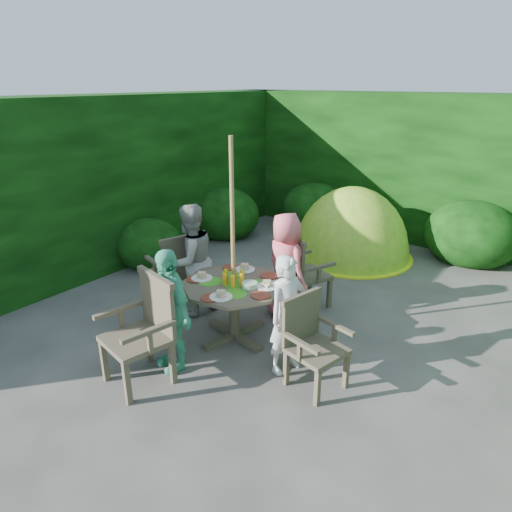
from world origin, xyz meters
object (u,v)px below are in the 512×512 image
Objects in this scene: dome_tent at (349,255)px; garden_chair_right at (311,341)px; child_back at (286,266)px; child_left at (190,261)px; garden_chair_left at (177,269)px; patio_table at (234,292)px; child_right at (288,315)px; garden_chair_back at (301,271)px; child_front at (170,310)px; parasol_pole at (233,245)px; garden_chair_front at (144,329)px.

garden_chair_right is at bearing -53.99° from dome_tent.
child_left is at bearing 54.60° from child_back.
child_back is at bearing 132.43° from garden_chair_left.
child_left is at bearing 169.27° from patio_table.
child_right is (-0.30, 0.05, 0.15)m from garden_chair_right.
patio_table is at bearing 96.56° from garden_chair_left.
garden_chair_right is 0.92× the size of garden_chair_back.
child_front is (0.93, -0.98, 0.13)m from garden_chair_left.
child_left is (-1.87, 0.35, 0.24)m from garden_chair_right.
child_back is at bearing 79.48° from patio_table.
garden_chair_left reaches higher than patio_table.
garden_chair_right reaches higher than patio_table.
parasol_pole is 2.21× the size of garden_chair_front.
child_right is at bearing 139.54° from garden_chair_back.
patio_table is 0.80m from child_front.
parasol_pole is 0.93m from child_front.
garden_chair_front is 0.73× the size of child_left.
child_right is at bearing 88.53° from child_left.
garden_chair_front is 1.36m from child_left.
child_front reaches higher than garden_chair_right.
dome_tent is (0.98, 2.90, -0.49)m from garden_chair_left.
parasol_pole is 1.26m from garden_chair_left.
child_front is at bearing 60.30° from garden_chair_left.
child_right is at bearing -58.49° from dome_tent.
child_front is at bearing -101.07° from patio_table.
garden_chair_back is 0.66× the size of child_left.
garden_chair_back is 0.34m from child_back.
child_right reaches higher than garden_chair_right.
garden_chair_left is 0.72× the size of child_back.
garden_chair_left is at bearing 150.25° from child_front.
child_right reaches higher than garden_chair_front.
garden_chair_right is 0.67× the size of child_front.
garden_chair_right is 0.85× the size of garden_chair_front.
parasol_pole is at bearing 99.60° from child_back.
child_front is at bearing -100.79° from parasol_pole.
patio_table is 0.97× the size of child_left.
garden_chair_back is at bearing 143.14° from child_left.
garden_chair_left is at bearing 94.06° from child_right.
child_front is 3.94m from dome_tent.
garden_chair_right is at bearing 45.60° from garden_chair_front.
child_left reaches higher than dome_tent.
parasol_pole is at bearing 90.91° from garden_chair_front.
child_right reaches higher than patio_table.
parasol_pole is 3.29m from dome_tent.
garden_chair_right is 1.57m from garden_chair_back.
garden_chair_left is 0.36m from child_left.
parasol_pole reaches higher than garden_chair_left.
garden_chair_back is 0.40× the size of dome_tent.
garden_chair_back is (0.19, 1.08, -0.61)m from parasol_pole.
child_back is (-0.64, 0.94, 0.04)m from child_right.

